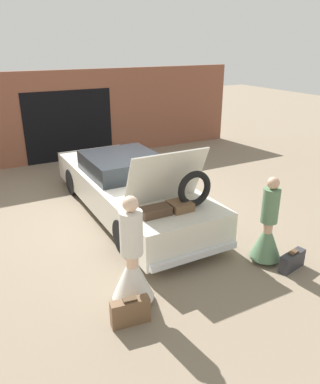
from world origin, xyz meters
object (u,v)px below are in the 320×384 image
(suitcase_beside_left_person, at_px, (130,312))
(person_left, at_px, (132,266))
(car, at_px, (129,187))
(person_right, at_px, (267,232))
(suitcase_beside_right_person, at_px, (292,261))

(suitcase_beside_left_person, bearing_deg, person_left, 60.81)
(car, relative_size, suitcase_beside_left_person, 9.74)
(person_right, relative_size, suitcase_beside_left_person, 2.82)
(suitcase_beside_left_person, distance_m, suitcase_beside_right_person, 2.95)
(person_left, bearing_deg, car, 151.07)
(person_left, relative_size, suitcase_beside_right_person, 3.03)
(car, relative_size, person_right, 3.45)
(person_right, distance_m, suitcase_beside_left_person, 2.77)
(person_left, xyz_separation_m, suitcase_beside_left_person, (-0.23, -0.41, -0.41))
(suitcase_beside_left_person, bearing_deg, suitcase_beside_right_person, -1.69)
(car, height_order, person_left, car)
(person_right, bearing_deg, car, 24.06)
(car, height_order, suitcase_beside_right_person, car)
(person_right, bearing_deg, suitcase_beside_left_person, 98.51)
(person_right, height_order, suitcase_beside_right_person, person_right)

